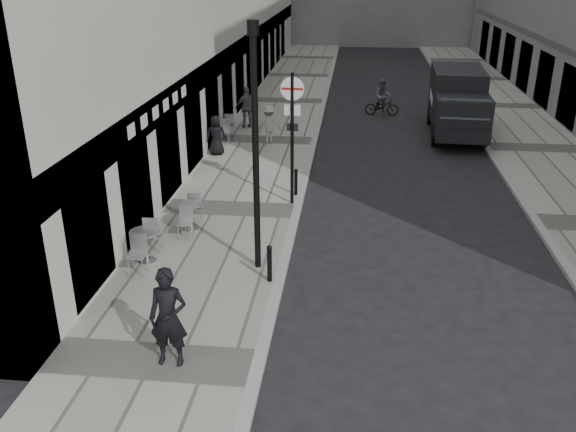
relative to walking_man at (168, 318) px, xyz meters
name	(u,v)px	position (x,y,z in m)	size (l,w,h in m)	color
sidewalk	(266,141)	(-0.39, 15.31, -1.04)	(4.00, 60.00, 0.12)	#9A958B
far_sidewalk	(538,149)	(10.61, 15.31, -1.04)	(4.00, 60.00, 0.12)	#9A958B
walking_man	(168,318)	(0.00, 0.00, 0.00)	(0.71, 0.47, 1.95)	black
sign_post	(292,122)	(1.41, 8.29, 1.58)	(0.69, 0.11, 4.00)	black
lamppost	(255,139)	(1.01, 4.01, 2.26)	(0.26, 0.26, 5.82)	black
bollard_near	(270,265)	(1.40, 3.31, -0.55)	(0.11, 0.11, 0.86)	black
bollard_far	(296,183)	(1.46, 9.01, -0.57)	(0.11, 0.11, 0.81)	black
panel_van	(458,99)	(7.62, 17.47, 0.43)	(2.44, 5.89, 2.72)	black
cyclist	(382,101)	(4.56, 20.63, -0.42)	(1.66, 0.69, 1.74)	black
pedestrian_a	(247,107)	(-1.50, 17.15, -0.07)	(1.07, 0.44, 1.82)	slate
pedestrian_b	(269,125)	(-0.20, 14.76, -0.19)	(1.01, 0.58, 1.56)	#A09B94
pedestrian_c	(216,135)	(-1.99, 12.99, -0.21)	(0.75, 0.49, 1.53)	black
cafe_table_near	(146,244)	(-1.79, 3.97, -0.48)	(0.76, 1.71, 0.97)	silver
cafe_table_mid	(191,214)	(-1.19, 6.02, -0.52)	(0.70, 1.58, 0.90)	#BAB9BC
cafe_table_far	(228,128)	(-1.99, 15.10, -0.49)	(0.75, 1.70, 0.97)	#BCBCBF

